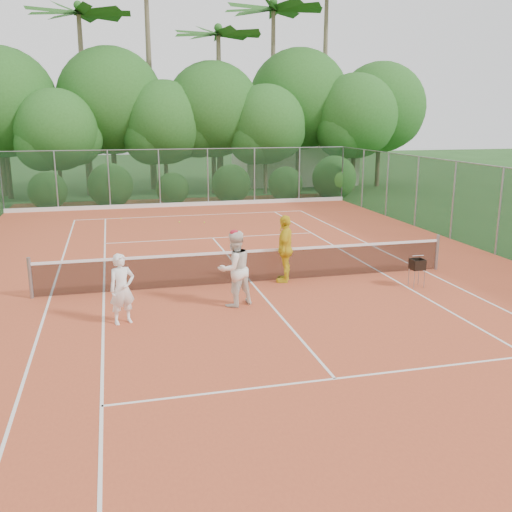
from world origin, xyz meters
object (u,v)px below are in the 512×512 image
Objects in this scene: player_white at (122,289)px; ball_hopper at (417,265)px; player_yellow at (285,249)px; player_center_grp at (235,268)px.

player_white is 2.07× the size of ball_hopper.
player_yellow is 3.71m from ball_hopper.
player_yellow is (1.86, 1.78, 0.01)m from player_center_grp.
player_center_grp is 1.00× the size of player_yellow.
ball_hopper is at bearing 91.68° from player_yellow.
player_yellow is at bearing 8.14° from player_white.
player_yellow is at bearing 176.57° from ball_hopper.
player_yellow reaches higher than player_white.
player_center_grp is 2.45× the size of ball_hopper.
player_yellow reaches higher than ball_hopper.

